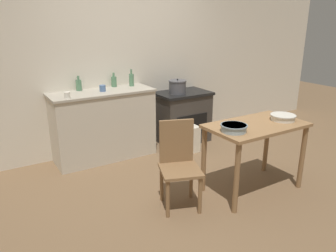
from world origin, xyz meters
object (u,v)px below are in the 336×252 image
mixing_bowl_large (234,128)px  mixing_bowl_small (283,117)px  stove (182,117)px  cup_center (67,95)px  bottle_left (79,85)px  stock_pot (177,87)px  work_table (255,135)px  chair (179,162)px  flour_sack (189,139)px  cup_center_left (103,88)px  bottle_mid_left (131,80)px  bottle_far_left (114,81)px

mixing_bowl_large → mixing_bowl_small: (0.74, 0.01, -0.01)m
stove → cup_center: cup_center is taller
bottle_left → mixing_bowl_small: bearing=-49.7°
stock_pot → mixing_bowl_small: size_ratio=0.96×
work_table → mixing_bowl_small: mixing_bowl_small is taller
stove → mixing_bowl_large: mixing_bowl_large is taller
chair → bottle_left: size_ratio=4.53×
flour_sack → cup_center_left: (-1.12, 0.45, 0.81)m
chair → flour_sack: size_ratio=2.31×
bottle_left → bottle_mid_left: (0.74, -0.08, 0.02)m
flour_sack → stock_pot: stock_pot is taller
work_table → bottle_far_left: bearing=113.3°
bottle_mid_left → bottle_left: bearing=173.5°
stove → bottle_mid_left: (-0.81, 0.12, 0.65)m
flour_sack → cup_center: size_ratio=5.09×
mixing_bowl_large → bottle_far_left: bottle_far_left is taller
mixing_bowl_large → mixing_bowl_small: mixing_bowl_large is taller
stove → bottle_far_left: (-1.05, 0.20, 0.63)m
flour_sack → chair: bearing=-129.7°
flour_sack → cup_center_left: bearing=158.1°
mixing_bowl_large → work_table: bearing=8.9°
work_table → bottle_far_left: (-0.84, 1.96, 0.37)m
bottle_left → cup_center_left: (0.25, -0.22, -0.03)m
mixing_bowl_small → bottle_far_left: (-1.20, 2.01, 0.21)m
stock_pot → bottle_far_left: 0.96m
stock_pot → bottle_mid_left: 0.72m
stove → cup_center_left: cup_center_left is taller
chair → bottle_mid_left: size_ratio=3.73×
chair → mixing_bowl_small: 1.32m
work_table → stock_pot: stock_pot is taller
stock_pot → mixing_bowl_small: 1.78m
stove → mixing_bowl_small: mixing_bowl_small is taller
work_table → mixing_bowl_large: bearing=-171.1°
bottle_far_left → cup_center: bottle_far_left is taller
stove → stock_pot: bearing=-159.4°
flour_sack → mixing_bowl_small: bearing=-76.2°
bottle_mid_left → cup_center_left: 0.51m
flour_sack → cup_center_left: cup_center_left is taller
bottle_left → chair: bearing=-75.5°
stove → cup_center_left: (-1.30, -0.01, 0.60)m
stock_pot → bottle_far_left: bearing=164.6°
stove → bottle_mid_left: bottle_mid_left is taller
stove → flour_sack: stove is taller
chair → mixing_bowl_small: (1.24, -0.24, 0.36)m
mixing_bowl_small → bottle_left: 2.64m
mixing_bowl_large → bottle_mid_left: 1.96m
chair → bottle_left: bearing=124.4°
stock_pot → mixing_bowl_large: bearing=-104.8°
chair → stock_pot: bearing=77.3°
mixing_bowl_large → bottle_left: (-0.96, 2.02, 0.20)m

